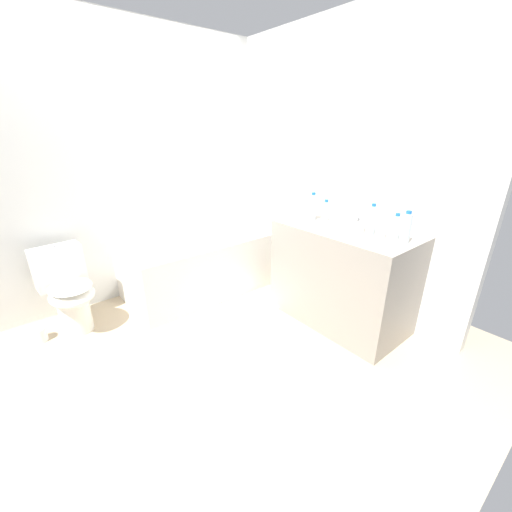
{
  "coord_description": "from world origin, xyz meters",
  "views": [
    {
      "loc": [
        -1.07,
        -1.92,
        1.61
      ],
      "look_at": [
        0.59,
        0.1,
        0.55
      ],
      "focal_mm": 22.11,
      "sensor_mm": 36.0,
      "label": 1
    }
  ],
  "objects_px": {
    "bathtub": "(207,260)",
    "water_bottle_2": "(313,207)",
    "water_bottle_1": "(326,212)",
    "drinking_glass_1": "(381,231)",
    "bath_mat": "(246,308)",
    "water_bottle_3": "(396,227)",
    "drinking_glass_0": "(306,213)",
    "sink_basin": "(344,227)",
    "toilet_paper_roll": "(39,335)",
    "water_bottle_0": "(372,220)",
    "sink_faucet": "(358,221)",
    "toilet": "(68,290)",
    "water_bottle_4": "(406,228)"
  },
  "relations": [
    {
      "from": "bathtub",
      "to": "water_bottle_2",
      "type": "distance_m",
      "value": 1.27
    },
    {
      "from": "bathtub",
      "to": "water_bottle_1",
      "type": "height_order",
      "value": "bathtub"
    },
    {
      "from": "drinking_glass_1",
      "to": "bath_mat",
      "type": "distance_m",
      "value": 1.41
    },
    {
      "from": "water_bottle_3",
      "to": "drinking_glass_0",
      "type": "xyz_separation_m",
      "value": [
        -0.04,
        0.83,
        -0.05
      ]
    },
    {
      "from": "sink_basin",
      "to": "toilet_paper_roll",
      "type": "bearing_deg",
      "value": 147.41
    },
    {
      "from": "water_bottle_0",
      "to": "drinking_glass_1",
      "type": "xyz_separation_m",
      "value": [
        0.01,
        -0.08,
        -0.06
      ]
    },
    {
      "from": "water_bottle_0",
      "to": "drinking_glass_1",
      "type": "distance_m",
      "value": 0.1
    },
    {
      "from": "water_bottle_0",
      "to": "toilet_paper_roll",
      "type": "xyz_separation_m",
      "value": [
        -2.14,
        1.54,
        -0.91
      ]
    },
    {
      "from": "sink_faucet",
      "to": "water_bottle_2",
      "type": "distance_m",
      "value": 0.4
    },
    {
      "from": "toilet",
      "to": "water_bottle_4",
      "type": "bearing_deg",
      "value": 41.29
    },
    {
      "from": "sink_faucet",
      "to": "water_bottle_1",
      "type": "xyz_separation_m",
      "value": [
        -0.12,
        0.25,
        0.06
      ]
    },
    {
      "from": "water_bottle_2",
      "to": "drinking_glass_1",
      "type": "xyz_separation_m",
      "value": [
        0.03,
        -0.64,
        -0.06
      ]
    },
    {
      "from": "drinking_glass_0",
      "to": "bath_mat",
      "type": "distance_m",
      "value": 1.06
    },
    {
      "from": "water_bottle_0",
      "to": "drinking_glass_0",
      "type": "xyz_separation_m",
      "value": [
        0.01,
        0.67,
        -0.08
      ]
    },
    {
      "from": "sink_basin",
      "to": "drinking_glass_0",
      "type": "distance_m",
      "value": 0.47
    },
    {
      "from": "water_bottle_0",
      "to": "sink_faucet",
      "type": "bearing_deg",
      "value": 55.74
    },
    {
      "from": "bathtub",
      "to": "drinking_glass_1",
      "type": "relative_size",
      "value": 16.39
    },
    {
      "from": "bathtub",
      "to": "water_bottle_2",
      "type": "xyz_separation_m",
      "value": [
        0.54,
        -0.94,
        0.66
      ]
    },
    {
      "from": "water_bottle_2",
      "to": "toilet_paper_roll",
      "type": "relative_size",
      "value": 2.07
    },
    {
      "from": "water_bottle_2",
      "to": "water_bottle_3",
      "type": "bearing_deg",
      "value": -84.54
    },
    {
      "from": "bath_mat",
      "to": "drinking_glass_0",
      "type": "bearing_deg",
      "value": -19.67
    },
    {
      "from": "water_bottle_0",
      "to": "toilet_paper_roll",
      "type": "height_order",
      "value": "water_bottle_0"
    },
    {
      "from": "water_bottle_3",
      "to": "toilet_paper_roll",
      "type": "distance_m",
      "value": 2.91
    },
    {
      "from": "sink_faucet",
      "to": "toilet_paper_roll",
      "type": "bearing_deg",
      "value": 149.51
    },
    {
      "from": "toilet",
      "to": "drinking_glass_1",
      "type": "relative_size",
      "value": 7.06
    },
    {
      "from": "toilet",
      "to": "water_bottle_0",
      "type": "bearing_deg",
      "value": 45.15
    },
    {
      "from": "water_bottle_1",
      "to": "bath_mat",
      "type": "distance_m",
      "value": 1.17
    },
    {
      "from": "sink_basin",
      "to": "water_bottle_1",
      "type": "bearing_deg",
      "value": 76.68
    },
    {
      "from": "sink_basin",
      "to": "water_bottle_1",
      "type": "relative_size",
      "value": 1.58
    },
    {
      "from": "drinking_glass_0",
      "to": "drinking_glass_1",
      "type": "xyz_separation_m",
      "value": [
        -0.01,
        -0.75,
        0.01
      ]
    },
    {
      "from": "toilet",
      "to": "water_bottle_3",
      "type": "xyz_separation_m",
      "value": [
        1.91,
        -1.73,
        0.58
      ]
    },
    {
      "from": "drinking_glass_0",
      "to": "water_bottle_4",
      "type": "bearing_deg",
      "value": -89.36
    },
    {
      "from": "water_bottle_2",
      "to": "bath_mat",
      "type": "height_order",
      "value": "water_bottle_2"
    },
    {
      "from": "water_bottle_1",
      "to": "water_bottle_4",
      "type": "relative_size",
      "value": 0.85
    },
    {
      "from": "bathtub",
      "to": "drinking_glass_1",
      "type": "height_order",
      "value": "bathtub"
    },
    {
      "from": "drinking_glass_0",
      "to": "water_bottle_3",
      "type": "bearing_deg",
      "value": -87.47
    },
    {
      "from": "water_bottle_4",
      "to": "bath_mat",
      "type": "xyz_separation_m",
      "value": [
        -0.56,
        1.12,
        -0.96
      ]
    },
    {
      "from": "sink_basin",
      "to": "drinking_glass_0",
      "type": "xyz_separation_m",
      "value": [
        0.05,
        0.46,
        0.02
      ]
    },
    {
      "from": "drinking_glass_1",
      "to": "bathtub",
      "type": "bearing_deg",
      "value": 109.79
    },
    {
      "from": "water_bottle_0",
      "to": "water_bottle_3",
      "type": "height_order",
      "value": "water_bottle_0"
    },
    {
      "from": "water_bottle_4",
      "to": "drinking_glass_0",
      "type": "xyz_separation_m",
      "value": [
        -0.01,
        0.92,
        -0.07
      ]
    },
    {
      "from": "water_bottle_3",
      "to": "drinking_glass_1",
      "type": "bearing_deg",
      "value": 116.8
    },
    {
      "from": "water_bottle_2",
      "to": "water_bottle_4",
      "type": "xyz_separation_m",
      "value": [
        0.04,
        -0.82,
        -0.01
      ]
    },
    {
      "from": "water_bottle_0",
      "to": "water_bottle_1",
      "type": "relative_size",
      "value": 1.24
    },
    {
      "from": "bathtub",
      "to": "drinking_glass_0",
      "type": "distance_m",
      "value": 1.17
    },
    {
      "from": "toilet",
      "to": "water_bottle_1",
      "type": "xyz_separation_m",
      "value": [
        1.88,
        -1.12,
        0.58
      ]
    },
    {
      "from": "toilet",
      "to": "toilet_paper_roll",
      "type": "height_order",
      "value": "toilet"
    },
    {
      "from": "water_bottle_0",
      "to": "water_bottle_2",
      "type": "bearing_deg",
      "value": 91.87
    },
    {
      "from": "water_bottle_3",
      "to": "bathtub",
      "type": "bearing_deg",
      "value": 110.18
    },
    {
      "from": "sink_basin",
      "to": "water_bottle_0",
      "type": "distance_m",
      "value": 0.23
    }
  ]
}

